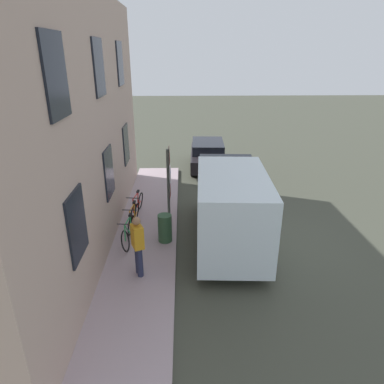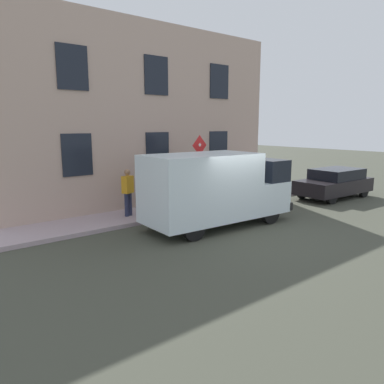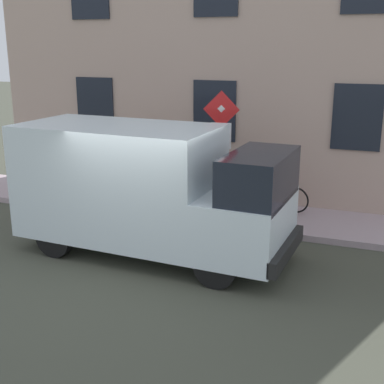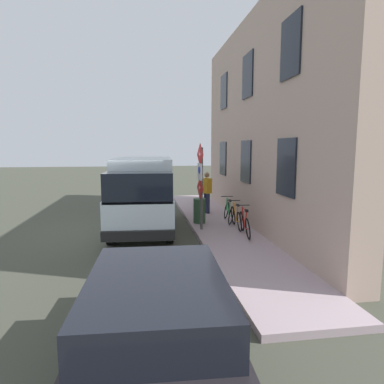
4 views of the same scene
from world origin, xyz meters
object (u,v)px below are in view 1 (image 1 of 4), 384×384
Objects in this scene: pedestrian at (138,244)px; parked_hatchback at (208,154)px; bicycle_orange at (133,218)px; litter_bin at (165,228)px; sign_post_stacked at (170,179)px; delivery_van at (230,204)px; bicycle_red at (137,206)px; bicycle_green at (129,232)px.

parked_hatchback is at bearing -127.28° from pedestrian.
litter_bin is at bearing 54.66° from bicycle_orange.
parked_hatchback is at bearing -104.27° from sign_post_stacked.
delivery_van is 3.17× the size of bicycle_red.
litter_bin is (0.15, 0.98, -1.30)m from sign_post_stacked.
litter_bin is at bearing -131.79° from pedestrian.
delivery_van reaches higher than pedestrian.
bicycle_orange is 0.98m from bicycle_green.
delivery_van is 1.33× the size of parked_hatchback.
parked_hatchback reaches higher than bicycle_red.
sign_post_stacked reaches higher than bicycle_red.
bicycle_red is (3.02, 5.96, -0.22)m from parked_hatchback.
parked_hatchback is 4.52× the size of litter_bin.
bicycle_orange is 1.00× the size of bicycle_green.
bicycle_red is at bearing 63.17° from delivery_van.
litter_bin is (1.90, 7.87, -0.14)m from parked_hatchback.
delivery_van is at bearing 98.61° from bicycle_green.
sign_post_stacked is at bearing 134.96° from bicycle_green.
parked_hatchback is 2.37× the size of bicycle_green.
bicycle_red is at bearing -175.55° from bicycle_orange.
sign_post_stacked is 2.97m from pedestrian.
sign_post_stacked is 1.61× the size of pedestrian.
bicycle_orange is (3.02, 6.95, -0.22)m from parked_hatchback.
parked_hatchback is at bearing 164.82° from bicycle_green.
sign_post_stacked reaches higher than parked_hatchback.
pedestrian is at bearing -12.19° from parked_hatchback.
sign_post_stacked is 2.09m from bicycle_red.
sign_post_stacked is at bearing 60.85° from bicycle_red.
parked_hatchback reaches higher than bicycle_green.
sign_post_stacked is 1.62× the size of bicycle_red.
bicycle_green is (-0.00, 1.97, 0.00)m from bicycle_red.
bicycle_red is (1.26, -0.93, -1.38)m from sign_post_stacked.
bicycle_green is (0.00, 0.98, 0.00)m from bicycle_orange.
pedestrian is (-0.50, 2.70, 0.56)m from bicycle_orange.
bicycle_green is at bearing 4.42° from bicycle_orange.
pedestrian is (0.76, 2.75, -0.82)m from sign_post_stacked.
sign_post_stacked reaches higher than pedestrian.
bicycle_green is (3.02, 7.93, -0.22)m from parked_hatchback.
bicycle_green is at bearing 39.32° from sign_post_stacked.
sign_post_stacked is 2.16m from delivery_van.
bicycle_red is at bearing -174.35° from bicycle_green.
litter_bin is at bearing 37.57° from bicycle_red.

